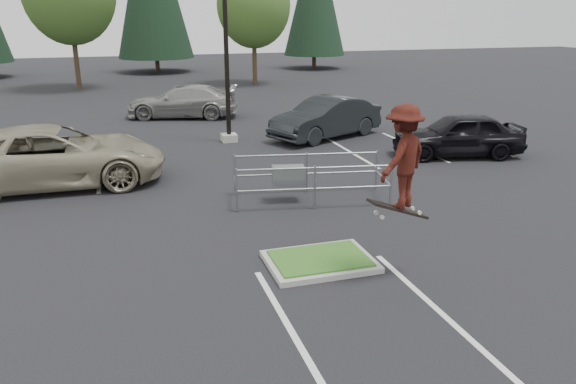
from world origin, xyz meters
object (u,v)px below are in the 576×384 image
object	(u,v)px
skateboarder	(401,157)
car_l_tan	(53,156)
car_r_charc	(326,118)
car_far_silver	(184,101)
car_r_black	(459,135)
light_pole	(225,25)
cart_corral	(294,175)
decid_c	(253,8)

from	to	relation	value
skateboarder	car_l_tan	bearing A→B (deg)	-83.69
car_r_charc	car_far_silver	bearing A→B (deg)	-166.90
skateboarder	car_r_black	distance (m)	10.77
car_r_black	car_far_silver	size ratio (longest dim) A/B	0.86
light_pole	car_far_silver	distance (m)	7.16
cart_corral	car_r_charc	size ratio (longest dim) A/B	0.87
car_r_charc	car_r_black	world-z (taller)	car_r_charc
skateboarder	car_far_silver	size ratio (longest dim) A/B	0.42
car_r_charc	car_r_black	bearing A→B (deg)	14.35
decid_c	cart_corral	bearing A→B (deg)	-101.56
light_pole	skateboarder	world-z (taller)	light_pole
cart_corral	car_far_silver	size ratio (longest dim) A/B	0.81
light_pole	car_r_charc	distance (m)	5.49
light_pole	cart_corral	xyz separation A→B (m)	(0.22, -7.91, -3.81)
car_r_charc	cart_corral	bearing A→B (deg)	-51.64
cart_corral	skateboarder	bearing A→B (deg)	-74.28
car_l_tan	car_r_black	world-z (taller)	car_l_tan
decid_c	car_r_charc	world-z (taller)	decid_c
cart_corral	car_r_charc	world-z (taller)	car_r_charc
car_l_tan	car_r_charc	bearing A→B (deg)	-69.26
skateboarder	car_r_charc	distance (m)	13.03
decid_c	car_r_black	distance (m)	23.18
skateboarder	car_l_tan	xyz separation A→B (m)	(-6.92, 8.64, -1.57)
car_l_tan	car_r_charc	distance (m)	10.92
light_pole	cart_corral	distance (m)	8.79
car_l_tan	skateboarder	bearing A→B (deg)	-141.27
cart_corral	car_far_silver	bearing A→B (deg)	105.50
skateboarder	car_l_tan	size ratio (longest dim) A/B	0.35
car_l_tan	light_pole	bearing A→B (deg)	-54.91
light_pole	car_r_charc	xyz separation A→B (m)	(4.00, -0.50, -3.72)
car_r_charc	light_pole	bearing A→B (deg)	-121.76
skateboarder	car_l_tan	world-z (taller)	skateboarder
cart_corral	car_l_tan	bearing A→B (deg)	161.47
car_r_black	car_far_silver	bearing A→B (deg)	-128.94
decid_c	skateboarder	world-z (taller)	decid_c
decid_c	car_far_silver	size ratio (longest dim) A/B	1.55
light_pole	car_l_tan	world-z (taller)	light_pole
car_l_tan	car_far_silver	size ratio (longest dim) A/B	1.21
car_r_charc	car_far_silver	distance (m)	8.22
light_pole	decid_c	distance (m)	18.67
skateboarder	cart_corral	bearing A→B (deg)	-117.01
decid_c	skateboarder	bearing A→B (deg)	-98.83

